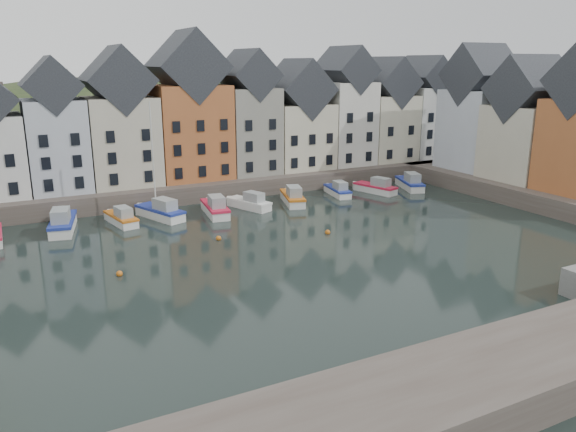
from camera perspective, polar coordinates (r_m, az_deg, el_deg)
ground at (r=47.13m, az=0.95°, el=-4.40°), size 260.00×260.00×0.00m
far_quay at (r=73.70m, az=-10.19°, el=3.43°), size 90.00×16.00×2.00m
right_quay at (r=73.22m, az=26.16°, el=2.01°), size 14.00×54.00×2.00m
near_wall at (r=25.21m, az=4.89°, el=-21.04°), size 50.00×6.00×2.00m
hillside at (r=103.07m, az=-14.05°, el=-4.31°), size 153.60×70.40×64.00m
far_terrace at (r=71.64m, az=-7.52°, el=9.59°), size 72.37×8.16×17.78m
right_terrace at (r=74.32m, az=23.28°, el=8.72°), size 8.30×24.25×16.36m
mooring_buoys at (r=50.08m, az=-6.00°, el=-3.09°), size 20.50×5.50×0.50m
boat_b at (r=58.87m, az=-21.93°, el=-0.69°), size 3.46×7.13×2.63m
boat_c at (r=59.40m, az=-16.55°, el=-0.22°), size 2.62×5.70×2.11m
boat_d at (r=60.45m, az=-12.78°, el=0.48°), size 4.15×6.74×12.33m
boat_e at (r=60.93m, az=-7.39°, el=0.79°), size 2.85×6.62×2.46m
boat_f at (r=63.13m, az=-3.89°, el=1.32°), size 3.69×5.94×2.18m
boat_g at (r=65.28m, az=0.50°, el=1.89°), size 3.67×6.56×2.41m
boat_h at (r=69.58m, az=5.10°, el=2.59°), size 2.57×5.61×2.07m
boat_i at (r=71.58m, az=8.96°, el=2.86°), size 3.37×6.08×2.23m
boat_j at (r=74.72m, az=12.30°, el=3.27°), size 3.99×6.63×2.43m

